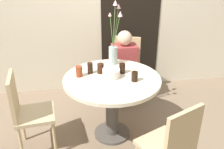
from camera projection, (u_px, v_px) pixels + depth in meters
ground_plane at (112, 134)px, 3.07m from camera, size 16.00×16.00×0.00m
wall_back at (99, 7)px, 3.63m from camera, size 8.00×0.05×2.60m
doorway_panel at (131, 25)px, 3.79m from camera, size 0.90×0.01×2.05m
dining_table at (112, 91)px, 2.80m from camera, size 1.07×1.07×0.77m
chair_far_back at (126, 65)px, 3.66m from camera, size 0.52×0.52×0.92m
chair_left_flank at (26, 109)px, 2.62m from camera, size 0.44×0.44×0.92m
chair_right_flank at (172, 144)px, 2.14m from camera, size 0.53×0.53×0.92m
birthday_cake at (111, 73)px, 2.72m from camera, size 0.19×0.19×0.14m
flower_vase at (114, 46)px, 2.99m from camera, size 0.17×0.17×0.76m
side_plate at (87, 81)px, 2.64m from camera, size 0.17×0.17×0.01m
drink_glass_0 at (135, 76)px, 2.64m from camera, size 0.07×0.07×0.11m
drink_glass_1 at (122, 68)px, 2.82m from camera, size 0.07×0.07×0.11m
drink_glass_2 at (79, 71)px, 2.74m from camera, size 0.07×0.07×0.12m
drink_glass_3 at (101, 68)px, 2.82m from camera, size 0.08×0.08×0.11m
drink_glass_4 at (90, 68)px, 2.81m from camera, size 0.06×0.06×0.13m
person_guest at (124, 70)px, 3.53m from camera, size 0.34×0.24×1.08m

